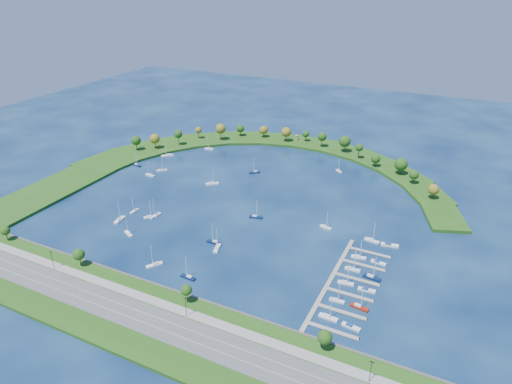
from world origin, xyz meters
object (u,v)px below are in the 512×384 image
at_px(dock_system, 345,284).
at_px(docked_boat_4, 346,282).
at_px(moored_boat_8, 150,175).
at_px(moored_boat_13, 326,227).
at_px(moored_boat_18, 209,148).
at_px(docked_boat_10, 372,240).
at_px(moored_boat_10, 154,264).
at_px(docked_boat_1, 351,326).
at_px(moored_boat_1, 214,242).
at_px(docked_boat_9, 378,262).
at_px(moored_boat_14, 137,165).
at_px(moored_boat_2, 129,233).
at_px(docked_boat_11, 389,245).
at_px(moored_boat_16, 256,217).
at_px(docked_boat_6, 353,269).
at_px(moored_boat_6, 156,215).
at_px(moored_boat_9, 188,277).
at_px(moored_boat_5, 167,155).
at_px(docked_boat_2, 337,300).
at_px(moored_boat_15, 150,216).
at_px(docked_boat_3, 359,307).
at_px(moored_boat_7, 339,171).
at_px(harbor_tower, 297,138).
at_px(docked_boat_5, 366,290).
at_px(moored_boat_4, 217,248).
at_px(moored_boat_17, 134,211).
at_px(docked_boat_7, 372,277).
at_px(moored_boat_11, 212,183).
at_px(moored_boat_0, 255,172).
at_px(moored_boat_3, 162,170).
at_px(moored_boat_12, 120,219).
at_px(docked_boat_0, 328,317).
at_px(docked_boat_8, 359,257).

relative_size(dock_system, docked_boat_4, 7.10).
distance_m(moored_boat_8, moored_boat_13, 142.06).
height_order(moored_boat_18, docked_boat_10, docked_boat_10).
distance_m(moored_boat_10, docked_boat_1, 103.44).
xyz_separation_m(moored_boat_1, docked_boat_9, (86.92, 20.84, -0.32)).
relative_size(moored_boat_1, moored_boat_14, 1.07).
xyz_separation_m(moored_boat_2, docked_boat_11, (138.06, 54.00, -0.17)).
distance_m(moored_boat_16, docked_boat_6, 73.52).
xyz_separation_m(moored_boat_6, moored_boat_9, (53.58, -44.04, -0.01)).
bearing_deg(moored_boat_5, moored_boat_8, 63.92).
relative_size(moored_boat_6, docked_boat_2, 1.17).
bearing_deg(moored_boat_18, docked_boat_11, 145.37).
relative_size(moored_boat_15, moored_boat_16, 0.96).
height_order(moored_boat_2, docked_boat_3, docked_boat_3).
bearing_deg(docked_boat_4, moored_boat_8, 151.75).
distance_m(moored_boat_7, moored_boat_13, 86.54).
distance_m(docked_boat_3, docked_boat_4, 17.86).
xyz_separation_m(harbor_tower, docked_boat_5, (106.30, -179.18, -3.75)).
distance_m(moored_boat_13, docked_boat_5, 59.87).
height_order(moored_boat_4, docked_boat_11, moored_boat_4).
distance_m(moored_boat_2, moored_boat_10, 37.61).
relative_size(moored_boat_9, moored_boat_18, 0.99).
xyz_separation_m(moored_boat_17, docked_boat_7, (151.21, -3.19, 0.08)).
relative_size(moored_boat_14, docked_boat_1, 1.39).
distance_m(moored_boat_11, moored_boat_14, 70.70).
distance_m(moored_boat_4, moored_boat_11, 84.15).
bearing_deg(docked_boat_2, moored_boat_18, 134.04).
distance_m(moored_boat_5, docked_boat_5, 214.62).
bearing_deg(moored_boat_16, docked_boat_3, -48.79).
distance_m(harbor_tower, moored_boat_10, 207.24).
bearing_deg(moored_boat_18, moored_boat_0, 146.32).
bearing_deg(docked_boat_2, moored_boat_14, 151.56).
relative_size(moored_boat_3, moored_boat_15, 1.03).
bearing_deg(moored_boat_8, moored_boat_16, 173.37).
xyz_separation_m(moored_boat_10, moored_boat_15, (-33.99, 39.99, -0.04)).
bearing_deg(moored_boat_12, docked_boat_4, -95.65).
bearing_deg(dock_system, moored_boat_9, -157.85).
bearing_deg(docked_boat_3, docked_boat_5, 97.85).
bearing_deg(docked_boat_10, moored_boat_14, -179.25).
distance_m(moored_boat_3, docked_boat_9, 181.83).
relative_size(moored_boat_5, docked_boat_0, 1.15).
xyz_separation_m(moored_boat_17, docked_boat_8, (140.73, 11.53, 0.04)).
height_order(moored_boat_2, docked_boat_0, docked_boat_0).
bearing_deg(moored_boat_2, docked_boat_4, -148.29).
xyz_separation_m(moored_boat_2, moored_boat_18, (-30.63, 139.22, 0.02)).
bearing_deg(moored_boat_5, docked_boat_1, 102.17).
bearing_deg(docked_boat_8, dock_system, -98.51).
relative_size(moored_boat_11, moored_boat_14, 1.16).
bearing_deg(moored_boat_15, moored_boat_4, -57.63).
bearing_deg(docked_boat_3, moored_boat_1, 175.97).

